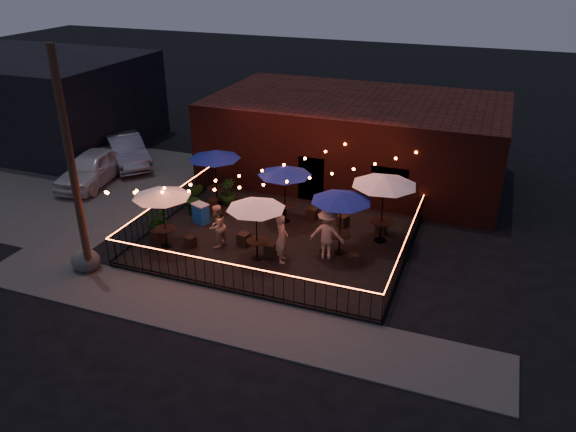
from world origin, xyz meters
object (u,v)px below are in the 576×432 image
Objects in this scene: utility_pole at (72,169)px; cooler at (201,213)px; cafe_table_3 at (285,172)px; cafe_table_1 at (215,155)px; cafe_table_4 at (341,197)px; boulder at (86,261)px; cafe_table_0 at (161,193)px; cafe_table_5 at (385,181)px; cafe_table_2 at (256,205)px.

utility_pole is 9.25× the size of cooler.
cafe_table_1 is at bearing 170.07° from cafe_table_3.
cafe_table_3 is 3.38m from cafe_table_4.
boulder is (-5.37, -5.99, -2.00)m from cafe_table_3.
cafe_table_0 is 0.79× the size of cafe_table_5.
cafe_table_3 is 1.11× the size of cafe_table_4.
cafe_table_1 is at bearing 118.66° from cooler.
cafe_table_5 reaches higher than cafe_table_4.
cafe_table_3 is 3.93m from cooler.
cafe_table_0 is 3.67m from cafe_table_2.
cafe_table_1 is 2.73m from cooler.
cafe_table_5 is at bearing -3.94° from cafe_table_3.
cooler is at bearing 176.18° from cafe_table_4.
boulder is at bearing -131.88° from cafe_table_3.
boulder is at bearing -152.96° from cafe_table_4.
cafe_table_5 is 3.07× the size of boulder.
cafe_table_1 is at bearing 133.34° from cafe_table_2.
cafe_table_1 reaches higher than boulder.
cafe_table_3 is at bearing 176.06° from cafe_table_5.
cafe_table_1 is at bearing 90.00° from cafe_table_0.
cooler is at bearing 68.60° from utility_pole.
cafe_table_3 is (-0.16, 3.26, 0.08)m from cafe_table_2.
cafe_table_1 reaches higher than cafe_table_2.
cafe_table_1 is 5.32m from cafe_table_2.
cafe_table_2 is 0.86× the size of cafe_table_3.
utility_pole is 8.09× the size of boulder.
cafe_table_0 reaches higher than cooler.
cafe_table_4 is 0.87× the size of cafe_table_5.
cafe_table_1 is 1.03× the size of cafe_table_3.
cafe_table_5 is at bearing -6.71° from cafe_table_1.
cafe_table_2 is at bearing -151.49° from cafe_table_4.
boulder is (-8.24, -4.21, -2.04)m from cafe_table_4.
boulder is at bearing -153.70° from cafe_table_2.
cafe_table_3 is 2.96× the size of boulder.
cafe_table_5 is (4.11, -0.28, 0.29)m from cafe_table_3.
utility_pole is 3.19× the size of cafe_table_2.
cafe_table_1 reaches higher than cafe_table_3.
cafe_table_4 is 2.67× the size of boulder.
cafe_table_2 is 2.54× the size of boulder.
cafe_table_3 is (3.49, 3.62, 0.03)m from cafe_table_0.
cafe_table_3 is 4.13m from cafe_table_5.
cafe_table_4 is 3.05× the size of cooler.
utility_pole is 3.42m from cafe_table_0.
utility_pole reaches higher than boulder.
cafe_table_2 is 6.46m from boulder.
cafe_table_4 is (2.87, -1.78, 0.04)m from cafe_table_3.
cafe_table_2 is 4.96m from cafe_table_5.
boulder is (-5.53, -2.73, -1.92)m from cafe_table_2.
cafe_table_4 is (6.36, -2.39, -0.02)m from cafe_table_1.
utility_pole is 9.22m from cafe_table_4.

